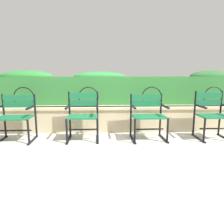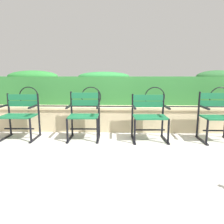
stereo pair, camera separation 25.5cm
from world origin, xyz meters
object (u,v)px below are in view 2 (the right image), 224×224
Objects in this scene: park_chair_centre_right at (149,115)px; park_chair_rightmost at (216,115)px; park_chair_centre_left at (84,114)px; park_chair_leftmost at (20,114)px.

park_chair_centre_right is 1.21m from park_chair_rightmost.
park_chair_rightmost reaches higher than park_chair_centre_left.
park_chair_centre_left is 1.05× the size of park_chair_centre_right.
park_chair_centre_left reaches higher than park_chair_centre_right.
park_chair_leftmost is 1.21m from park_chair_centre_left.
park_chair_leftmost is 3.64m from park_chair_rightmost.
park_chair_rightmost is at bearing -0.31° from park_chair_centre_right.
park_chair_centre_left is 1.21m from park_chair_centre_right.
park_chair_rightmost is at bearing -0.13° from park_chair_leftmost.
park_chair_centre_left is at bearing 1.04° from park_chair_leftmost.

